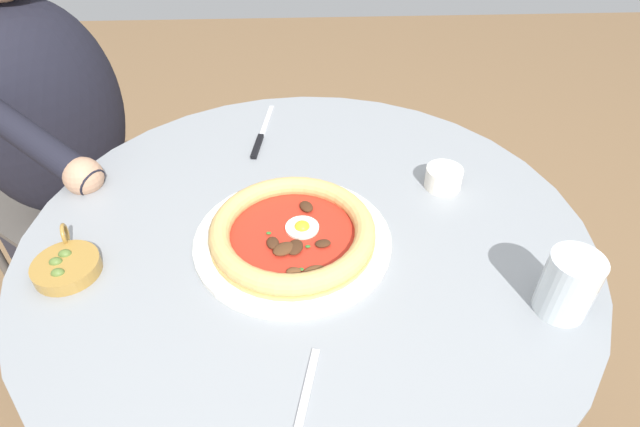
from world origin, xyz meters
name	(u,v)px	position (x,y,z in m)	size (l,w,h in m)	color
dining_table	(308,283)	(0.00, 0.00, 0.59)	(0.92, 0.92, 0.72)	gray
pizza_on_plate	(293,234)	(0.02, 0.03, 0.73)	(0.31, 0.31, 0.04)	white
water_glass	(567,288)	(-0.34, 0.18, 0.76)	(0.07, 0.07, 0.09)	silver
steak_knife	(260,138)	(0.09, -0.28, 0.72)	(0.04, 0.21, 0.01)	silver
ramekin_capers	(444,177)	(-0.25, -0.11, 0.74)	(0.07, 0.07, 0.04)	white
olive_pan	(66,266)	(0.36, 0.08, 0.73)	(0.10, 0.12, 0.05)	olive
fork_utensil	(301,416)	(0.02, 0.32, 0.72)	(0.05, 0.18, 0.00)	#BCBCC1
diner_person	(77,187)	(0.57, -0.42, 0.50)	(0.43, 0.55, 1.13)	#282833
cafe_chair_diner	(40,160)	(0.68, -0.50, 0.53)	(0.54, 0.54, 0.87)	#504A45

